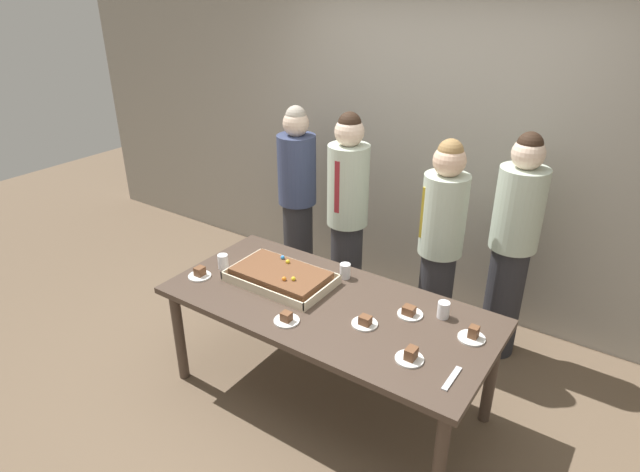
{
  "coord_description": "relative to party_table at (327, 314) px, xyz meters",
  "views": [
    {
      "loc": [
        1.51,
        -2.28,
        2.51
      ],
      "look_at": [
        -0.16,
        0.15,
        1.08
      ],
      "focal_mm": 30.04,
      "sensor_mm": 36.0,
      "label": 1
    }
  ],
  "objects": [
    {
      "name": "plated_slice_center_back",
      "position": [
        -0.87,
        -0.21,
        0.1
      ],
      "size": [
        0.15,
        0.15,
        0.07
      ],
      "color": "white",
      "rests_on": "party_table"
    },
    {
      "name": "drink_cup_nearest",
      "position": [
        -0.07,
        0.32,
        0.13
      ],
      "size": [
        0.07,
        0.07,
        0.1
      ],
      "primitive_type": "cylinder",
      "color": "white",
      "rests_on": "party_table"
    },
    {
      "name": "plated_slice_near_left",
      "position": [
        0.47,
        0.16,
        0.09
      ],
      "size": [
        0.15,
        0.15,
        0.06
      ],
      "color": "white",
      "rests_on": "party_table"
    },
    {
      "name": "drink_cup_middle",
      "position": [
        -0.82,
        -0.03,
        0.13
      ],
      "size": [
        0.07,
        0.07,
        0.1
      ],
      "primitive_type": "cylinder",
      "color": "white",
      "rests_on": "party_table"
    },
    {
      "name": "person_serving_front",
      "position": [
        -0.39,
        0.85,
        0.24
      ],
      "size": [
        0.3,
        0.3,
        1.68
      ],
      "rotation": [
        0.0,
        0.0,
        -1.57
      ],
      "color": "#28282D",
      "rests_on": "ground_plane"
    },
    {
      "name": "person_striped_tie_right",
      "position": [
        0.35,
        0.86,
        0.2
      ],
      "size": [
        0.3,
        0.3,
        1.61
      ],
      "rotation": [
        0.0,
        0.0,
        -2.3
      ],
      "color": "#28282D",
      "rests_on": "ground_plane"
    },
    {
      "name": "ground_plane",
      "position": [
        0.0,
        0.0,
        -0.66
      ],
      "size": [
        12.0,
        12.0,
        0.0
      ],
      "primitive_type": "plane",
      "color": "brown"
    },
    {
      "name": "person_far_right_suit",
      "position": [
        -1.01,
        1.06,
        0.19
      ],
      "size": [
        0.32,
        0.32,
        1.61
      ],
      "rotation": [
        0.0,
        0.0,
        -1.02
      ],
      "color": "#28282D",
      "rests_on": "ground_plane"
    },
    {
      "name": "party_table",
      "position": [
        0.0,
        0.0,
        0.0
      ],
      "size": [
        2.02,
        0.94,
        0.73
      ],
      "color": "#47382D",
      "rests_on": "ground_plane"
    },
    {
      "name": "plated_slice_far_right",
      "position": [
        0.85,
        0.15,
        0.1
      ],
      "size": [
        0.15,
        0.15,
        0.08
      ],
      "color": "white",
      "rests_on": "party_table"
    },
    {
      "name": "plated_slice_near_right",
      "position": [
        0.65,
        -0.2,
        0.1
      ],
      "size": [
        0.15,
        0.15,
        0.07
      ],
      "color": "white",
      "rests_on": "party_table"
    },
    {
      "name": "cake_server_utensil",
      "position": [
        0.88,
        -0.22,
        0.08
      ],
      "size": [
        0.03,
        0.2,
        0.01
      ],
      "primitive_type": "cube",
      "color": "silver",
      "rests_on": "party_table"
    },
    {
      "name": "plated_slice_far_left",
      "position": [
        -0.09,
        -0.29,
        0.09
      ],
      "size": [
        0.15,
        0.15,
        0.06
      ],
      "color": "white",
      "rests_on": "party_table"
    },
    {
      "name": "interior_back_panel",
      "position": [
        0.0,
        1.6,
        0.84
      ],
      "size": [
        8.0,
        0.12,
        3.0
      ],
      "primitive_type": "cube",
      "color": "#9E998E",
      "rests_on": "ground_plane"
    },
    {
      "name": "drink_cup_far_end",
      "position": [
        0.63,
        0.26,
        0.13
      ],
      "size": [
        0.07,
        0.07,
        0.1
      ],
      "primitive_type": "cylinder",
      "color": "white",
      "rests_on": "party_table"
    },
    {
      "name": "sheet_cake",
      "position": [
        -0.39,
        0.04,
        0.12
      ],
      "size": [
        0.67,
        0.41,
        0.11
      ],
      "color": "beige",
      "rests_on": "party_table"
    },
    {
      "name": "plated_slice_center_front",
      "position": [
        0.3,
        -0.07,
        0.09
      ],
      "size": [
        0.15,
        0.15,
        0.06
      ],
      "color": "white",
      "rests_on": "party_table"
    },
    {
      "name": "person_green_shirt_behind",
      "position": [
        0.76,
        1.13,
        0.21
      ],
      "size": [
        0.32,
        0.32,
        1.65
      ],
      "rotation": [
        0.0,
        0.0,
        -2.38
      ],
      "color": "#28282D",
      "rests_on": "ground_plane"
    }
  ]
}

